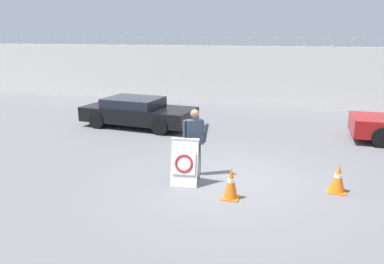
{
  "coord_description": "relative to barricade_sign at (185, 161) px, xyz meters",
  "views": [
    {
      "loc": [
        1.85,
        -8.89,
        3.64
      ],
      "look_at": [
        -1.3,
        0.96,
        0.93
      ],
      "focal_mm": 35.0,
      "sensor_mm": 36.0,
      "label": 1
    }
  ],
  "objects": [
    {
      "name": "traffic_cone_mid",
      "position": [
        1.28,
        -0.55,
        -0.2
      ],
      "size": [
        0.37,
        0.37,
        0.76
      ],
      "color": "orange",
      "rests_on": "ground_plane"
    },
    {
      "name": "parked_car_front_coupe",
      "position": [
        -3.74,
        5.09,
        0.02
      ],
      "size": [
        4.61,
        2.2,
        1.17
      ],
      "rotation": [
        0.0,
        0.0,
        -0.07
      ],
      "color": "black",
      "rests_on": "ground_plane"
    },
    {
      "name": "barricade_sign",
      "position": [
        0.0,
        0.0,
        0.0
      ],
      "size": [
        0.76,
        0.79,
        1.16
      ],
      "rotation": [
        0.0,
        0.0,
        0.15
      ],
      "color": "white",
      "rests_on": "ground_plane"
    },
    {
      "name": "ground_plane",
      "position": [
        0.99,
        0.56,
        -0.58
      ],
      "size": [
        90.0,
        90.0,
        0.0
      ],
      "primitive_type": "plane",
      "color": "slate"
    },
    {
      "name": "perimeter_wall",
      "position": [
        0.99,
        11.71,
        0.95
      ],
      "size": [
        36.0,
        0.3,
        3.48
      ],
      "color": "silver",
      "rests_on": "ground_plane"
    },
    {
      "name": "traffic_cone_near",
      "position": [
        3.61,
        0.58,
        -0.22
      ],
      "size": [
        0.4,
        0.4,
        0.71
      ],
      "color": "orange",
      "rests_on": "ground_plane"
    },
    {
      "name": "security_guard",
      "position": [
        0.05,
        0.64,
        0.41
      ],
      "size": [
        0.68,
        0.45,
        1.77
      ],
      "rotation": [
        0.0,
        0.0,
        0.59
      ],
      "color": "black",
      "rests_on": "ground_plane"
    }
  ]
}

